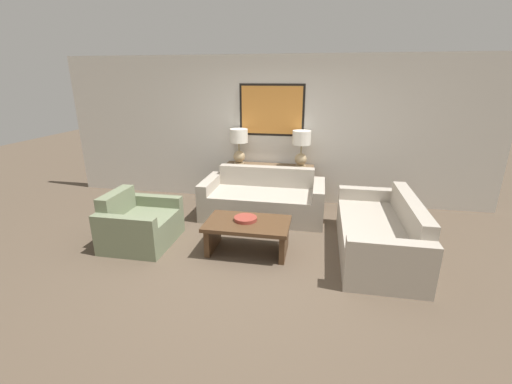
# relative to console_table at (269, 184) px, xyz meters

# --- Properties ---
(ground_plane) EXTENTS (20.00, 20.00, 0.00)m
(ground_plane) POSITION_rel_console_table_xyz_m (0.00, -2.14, -0.37)
(ground_plane) COLOR brown
(back_wall) EXTENTS (7.99, 0.12, 2.65)m
(back_wall) POSITION_rel_console_table_xyz_m (0.00, 0.26, 0.96)
(back_wall) COLOR beige
(back_wall) RESTS_ON ground_plane
(console_table) EXTENTS (1.62, 0.36, 0.73)m
(console_table) POSITION_rel_console_table_xyz_m (0.00, 0.00, 0.00)
(console_table) COLOR brown
(console_table) RESTS_ON ground_plane
(table_lamp_left) EXTENTS (0.32, 0.32, 0.64)m
(table_lamp_left) POSITION_rel_console_table_xyz_m (-0.57, -0.00, 0.77)
(table_lamp_left) COLOR tan
(table_lamp_left) RESTS_ON console_table
(table_lamp_right) EXTENTS (0.32, 0.32, 0.64)m
(table_lamp_right) POSITION_rel_console_table_xyz_m (0.57, -0.00, 0.77)
(table_lamp_right) COLOR tan
(table_lamp_right) RESTS_ON console_table
(couch_by_back_wall) EXTENTS (2.02, 0.95, 0.78)m
(couch_by_back_wall) POSITION_rel_console_table_xyz_m (0.00, -0.67, -0.09)
(couch_by_back_wall) COLOR #ADA393
(couch_by_back_wall) RESTS_ON ground_plane
(couch_by_side) EXTENTS (0.95, 2.02, 0.78)m
(couch_by_side) POSITION_rel_console_table_xyz_m (1.75, -1.68, -0.09)
(couch_by_side) COLOR #ADA393
(couch_by_side) RESTS_ON ground_plane
(coffee_table) EXTENTS (1.12, 0.69, 0.44)m
(coffee_table) POSITION_rel_console_table_xyz_m (0.01, -1.97, -0.05)
(coffee_table) COLOR #4C331E
(coffee_table) RESTS_ON ground_plane
(decorative_bowl) EXTENTS (0.31, 0.31, 0.05)m
(decorative_bowl) POSITION_rel_console_table_xyz_m (-0.03, -1.92, 0.10)
(decorative_bowl) COLOR #93382D
(decorative_bowl) RESTS_ON coffee_table
(armchair_near_back_wall) EXTENTS (0.87, 0.98, 0.75)m
(armchair_near_back_wall) POSITION_rel_console_table_xyz_m (-1.57, -1.98, -0.10)
(armchair_near_back_wall) COLOR #707A5B
(armchair_near_back_wall) RESTS_ON ground_plane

